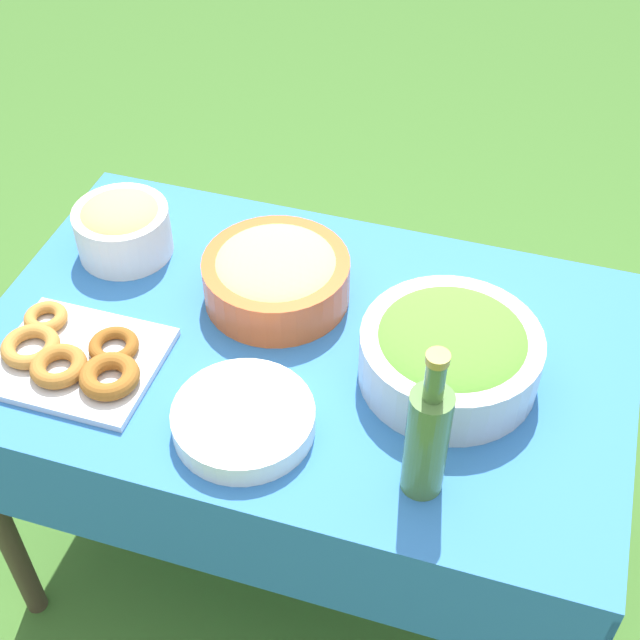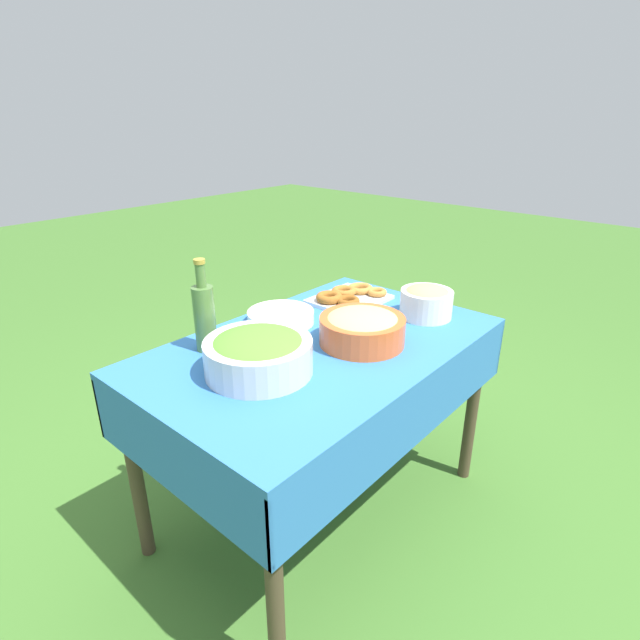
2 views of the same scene
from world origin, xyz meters
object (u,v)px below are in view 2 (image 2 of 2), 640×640
object	(u,v)px
plate_stack	(281,317)
bread_bowl	(426,301)
donut_platter	(349,296)
olive_oil_bottle	(204,315)
salad_bowl	(258,353)
pasta_bowl	(362,327)

from	to	relation	value
plate_stack	bread_bowl	world-z (taller)	bread_bowl
donut_platter	olive_oil_bottle	distance (m)	0.71
plate_stack	salad_bowl	bearing A→B (deg)	35.47
salad_bowl	plate_stack	size ratio (longest dim) A/B	1.32
olive_oil_bottle	bread_bowl	bearing A→B (deg)	151.23
donut_platter	olive_oil_bottle	world-z (taller)	olive_oil_bottle
salad_bowl	pasta_bowl	world-z (taller)	salad_bowl
salad_bowl	bread_bowl	distance (m)	0.77
plate_stack	donut_platter	bearing A→B (deg)	172.15
donut_platter	olive_oil_bottle	bearing A→B (deg)	-6.11
donut_platter	pasta_bowl	bearing A→B (deg)	44.22
pasta_bowl	bread_bowl	world-z (taller)	bread_bowl
plate_stack	bread_bowl	distance (m)	0.58
bread_bowl	donut_platter	bearing A→B (deg)	-79.90
pasta_bowl	donut_platter	size ratio (longest dim) A/B	0.91
pasta_bowl	donut_platter	bearing A→B (deg)	-135.78
plate_stack	pasta_bowl	bearing A→B (deg)	99.47
olive_oil_bottle	bread_bowl	distance (m)	0.87
salad_bowl	bread_bowl	xyz separation A→B (m)	(-0.75, 0.16, 0.00)
plate_stack	olive_oil_bottle	distance (m)	0.35
salad_bowl	plate_stack	world-z (taller)	salad_bowl
salad_bowl	bread_bowl	size ratio (longest dim) A/B	1.65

